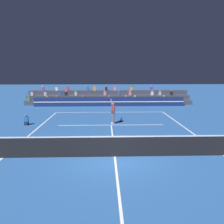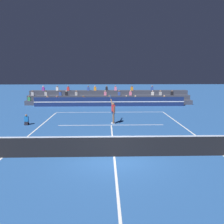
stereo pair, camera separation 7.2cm
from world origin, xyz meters
name	(u,v)px [view 1 (the left image)]	position (x,y,z in m)	size (l,w,h in m)	color
ground_plane	(115,157)	(0.00, 0.00, 0.00)	(120.00, 120.00, 0.00)	#285699
court_lines	(115,156)	(0.00, 0.00, 0.00)	(11.10, 23.90, 0.01)	white
tennis_net	(115,146)	(0.00, 0.00, 0.54)	(12.00, 0.10, 1.10)	#2D6B38
sponsor_banner_wall	(109,102)	(0.00, 15.80, 0.55)	(18.00, 0.26, 1.10)	navy
bleacher_stand	(109,98)	(-0.02, 18.34, 0.65)	(20.95, 2.85, 2.28)	#383D4C
ball_kid_courtside	(26,121)	(-6.67, 6.68, 0.33)	(0.30, 0.36, 0.84)	black
tennis_player	(113,112)	(0.17, 6.94, 0.98)	(0.43, 1.27, 2.33)	brown
tennis_ball	(119,137)	(0.44, 3.21, 0.03)	(0.07, 0.07, 0.07)	#C6DB33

